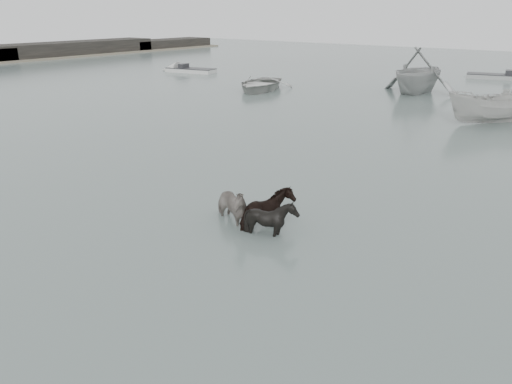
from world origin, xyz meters
TOP-DOWN VIEW (x-y plane):
  - ground at (0.00, 0.00)m, footprint 140.00×140.00m
  - pony_pinto at (-0.85, 1.67)m, footprint 1.81×1.21m
  - pony_dark at (0.13, 2.10)m, footprint 1.33×1.48m
  - pony_black at (0.51, 1.69)m, footprint 1.45×1.38m
  - rowboat_lead at (-14.46, 20.91)m, footprint 5.29×6.31m
  - rowboat_trail at (-5.11, 26.59)m, footprint 5.82×6.58m
  - boat_small at (1.37, 19.21)m, footprint 4.36×4.70m
  - skiff_outer at (-25.96, 25.61)m, footprint 6.63×2.85m
  - skiff_far at (-2.53, 37.95)m, footprint 6.80×3.06m

SIDE VIEW (x-z plane):
  - ground at x=0.00m, z-range 0.00..0.00m
  - skiff_outer at x=-25.96m, z-range 0.00..0.75m
  - skiff_far at x=-2.53m, z-range 0.00..0.75m
  - rowboat_lead at x=-14.46m, z-range 0.00..1.12m
  - pony_black at x=0.51m, z-range 0.00..1.27m
  - pony_dark at x=0.13m, z-range 0.00..1.30m
  - pony_pinto at x=-0.85m, z-range 0.00..1.40m
  - boat_small at x=1.37m, z-range 0.00..1.80m
  - rowboat_trail at x=-5.11m, z-range 0.00..3.23m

